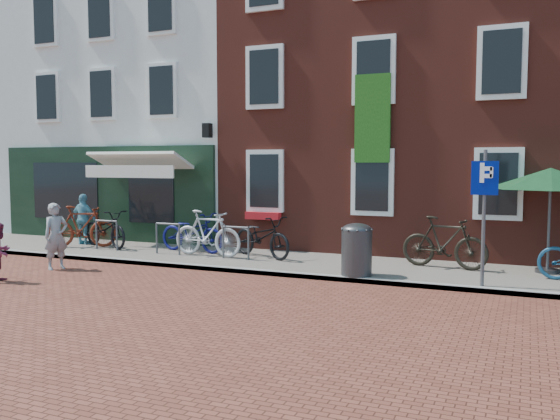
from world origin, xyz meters
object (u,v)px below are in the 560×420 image
at_px(woman, 56,236).
at_px(bicycle_1, 82,227).
at_px(cafe_person, 84,219).
at_px(bicycle_2, 192,232).
at_px(parking_sign, 484,198).
at_px(litter_bin, 357,247).
at_px(bicycle_3, 207,233).
at_px(bicycle_4, 262,236).
at_px(bicycle_0, 106,229).
at_px(bicycle_5, 444,242).
at_px(boy, 0,252).
at_px(parasol, 551,174).

bearing_deg(woman, bicycle_1, 53.49).
bearing_deg(cafe_person, bicycle_2, -178.52).
bearing_deg(parking_sign, litter_bin, 178.37).
bearing_deg(woman, bicycle_3, -22.89).
xyz_separation_m(cafe_person, bicycle_1, (0.37, -0.50, -0.15)).
distance_m(parking_sign, bicycle_4, 5.72).
bearing_deg(bicycle_1, bicycle_4, -110.08).
distance_m(parking_sign, woman, 9.53).
distance_m(parking_sign, bicycle_3, 6.95).
height_order(litter_bin, bicycle_2, litter_bin).
relative_size(bicycle_1, bicycle_2, 0.97).
distance_m(bicycle_0, bicycle_3, 3.49).
bearing_deg(bicycle_5, boy, 128.09).
height_order(boy, bicycle_1, bicycle_1).
distance_m(woman, bicycle_3, 3.63).
bearing_deg(bicycle_3, bicycle_2, 61.21).
bearing_deg(woman, boy, -158.13).
height_order(parasol, bicycle_1, parasol).
xyz_separation_m(bicycle_0, bicycle_1, (-0.62, -0.27, 0.06)).
bearing_deg(woman, bicycle_2, -8.98).
height_order(bicycle_1, bicycle_5, same).
height_order(litter_bin, parasol, parasol).
height_order(parking_sign, woman, parking_sign).
xyz_separation_m(boy, bicycle_4, (3.99, 4.47, 0.01)).
bearing_deg(cafe_person, bicycle_0, 168.75).
height_order(parking_sign, bicycle_0, parking_sign).
height_order(boy, bicycle_0, boy).
height_order(bicycle_0, bicycle_2, same).
relative_size(litter_bin, boy, 0.95).
relative_size(boy, cafe_person, 0.84).
relative_size(parking_sign, parasol, 1.03).
relative_size(litter_bin, woman, 0.77).
height_order(bicycle_3, bicycle_5, same).
bearing_deg(bicycle_2, parasol, -80.55).
relative_size(woman, bicycle_0, 0.77).
bearing_deg(bicycle_1, bicycle_0, -90.26).
xyz_separation_m(bicycle_1, bicycle_2, (3.35, 0.48, -0.06)).
distance_m(boy, bicycle_3, 4.87).
relative_size(parasol, boy, 2.06).
xyz_separation_m(litter_bin, bicycle_4, (-2.86, 1.40, -0.08)).
xyz_separation_m(bicycle_0, bicycle_3, (3.48, -0.26, 0.06)).
bearing_deg(bicycle_1, litter_bin, -121.06).
bearing_deg(parking_sign, bicycle_1, 174.26).
bearing_deg(bicycle_4, boy, 162.38).
bearing_deg(woman, bicycle_0, 40.31).
bearing_deg(parasol, bicycle_3, -173.43).
height_order(woman, boy, woman).
bearing_deg(litter_bin, bicycle_1, 173.02).
relative_size(litter_bin, cafe_person, 0.80).
bearing_deg(cafe_person, parking_sign, 173.78).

